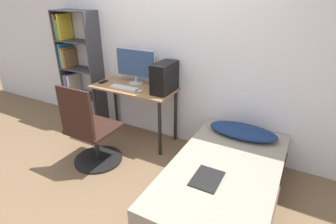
{
  "coord_description": "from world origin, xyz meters",
  "views": [
    {
      "loc": [
        1.6,
        -1.65,
        1.95
      ],
      "look_at": [
        0.38,
        0.62,
        0.75
      ],
      "focal_mm": 28.0,
      "sensor_mm": 36.0,
      "label": 1
    }
  ],
  "objects_px": {
    "office_chair": "(91,136)",
    "pc_tower": "(165,77)",
    "monitor": "(135,65)",
    "bookshelf": "(76,72)",
    "bed": "(223,184)",
    "keyboard": "(124,88)"
  },
  "relations": [
    {
      "from": "office_chair",
      "to": "pc_tower",
      "type": "xyz_separation_m",
      "value": [
        0.55,
        0.81,
        0.58
      ]
    },
    {
      "from": "bookshelf",
      "to": "monitor",
      "type": "xyz_separation_m",
      "value": [
        1.12,
        0.03,
        0.24
      ]
    },
    {
      "from": "office_chair",
      "to": "keyboard",
      "type": "distance_m",
      "value": 0.77
    },
    {
      "from": "office_chair",
      "to": "pc_tower",
      "type": "bearing_deg",
      "value": 56.03
    },
    {
      "from": "keyboard",
      "to": "pc_tower",
      "type": "relative_size",
      "value": 0.99
    },
    {
      "from": "office_chair",
      "to": "monitor",
      "type": "distance_m",
      "value": 1.12
    },
    {
      "from": "office_chair",
      "to": "monitor",
      "type": "relative_size",
      "value": 1.69
    },
    {
      "from": "monitor",
      "to": "keyboard",
      "type": "distance_m",
      "value": 0.36
    },
    {
      "from": "office_chair",
      "to": "monitor",
      "type": "height_order",
      "value": "monitor"
    },
    {
      "from": "bed",
      "to": "keyboard",
      "type": "xyz_separation_m",
      "value": [
        -1.56,
        0.54,
        0.57
      ]
    },
    {
      "from": "bookshelf",
      "to": "office_chair",
      "type": "xyz_separation_m",
      "value": [
        1.08,
        -0.89,
        -0.4
      ]
    },
    {
      "from": "monitor",
      "to": "bookshelf",
      "type": "bearing_deg",
      "value": -178.41
    },
    {
      "from": "bed",
      "to": "monitor",
      "type": "height_order",
      "value": "monitor"
    },
    {
      "from": "bed",
      "to": "pc_tower",
      "type": "relative_size",
      "value": 4.46
    },
    {
      "from": "office_chair",
      "to": "pc_tower",
      "type": "distance_m",
      "value": 1.13
    },
    {
      "from": "bookshelf",
      "to": "office_chair",
      "type": "bearing_deg",
      "value": -39.31
    },
    {
      "from": "office_chair",
      "to": "keyboard",
      "type": "bearing_deg",
      "value": 88.1
    },
    {
      "from": "bed",
      "to": "pc_tower",
      "type": "bearing_deg",
      "value": 146.5
    },
    {
      "from": "office_chair",
      "to": "monitor",
      "type": "xyz_separation_m",
      "value": [
        0.04,
        0.92,
        0.65
      ]
    },
    {
      "from": "keyboard",
      "to": "pc_tower",
      "type": "xyz_separation_m",
      "value": [
        0.52,
        0.15,
        0.18
      ]
    },
    {
      "from": "bed",
      "to": "bookshelf",
      "type": "bearing_deg",
      "value": 164.03
    },
    {
      "from": "bookshelf",
      "to": "bed",
      "type": "bearing_deg",
      "value": -15.97
    }
  ]
}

